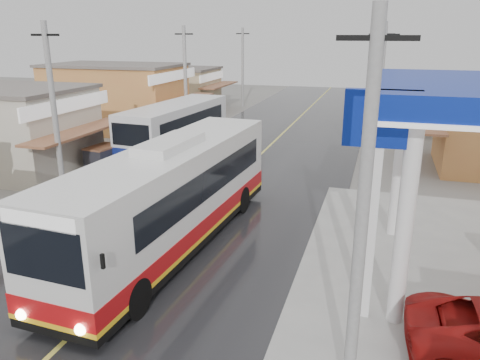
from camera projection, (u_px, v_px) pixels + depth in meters
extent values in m
plane|color=slate|center=(75.00, 332.00, 12.22)|extent=(120.00, 120.00, 0.00)
cube|color=black|center=(240.00, 174.00, 25.91)|extent=(12.00, 90.00, 0.02)
cube|color=#D8CC4C|center=(240.00, 174.00, 25.91)|extent=(0.15, 90.00, 0.01)
cylinder|color=white|center=(399.00, 166.00, 17.40)|extent=(0.44, 0.44, 5.50)
cylinder|color=white|center=(404.00, 227.00, 11.92)|extent=(0.44, 0.44, 5.50)
cube|color=white|center=(373.00, 215.00, 12.07)|extent=(0.25, 0.25, 6.00)
cube|color=navy|center=(382.00, 119.00, 11.31)|extent=(1.80, 0.30, 1.40)
cube|color=silver|center=(172.00, 191.00, 16.55)|extent=(3.37, 12.69, 3.09)
cube|color=black|center=(174.00, 233.00, 17.05)|extent=(3.39, 12.71, 0.31)
cube|color=#B10E12|center=(173.00, 220.00, 16.89)|extent=(3.41, 12.74, 0.58)
cube|color=yellow|center=(174.00, 229.00, 17.00)|extent=(3.42, 12.75, 0.15)
cube|color=black|center=(178.00, 178.00, 16.92)|extent=(3.25, 10.08, 1.05)
cube|color=black|center=(43.00, 254.00, 10.85)|extent=(2.32, 0.26, 1.36)
cube|color=black|center=(235.00, 142.00, 21.99)|extent=(2.32, 0.26, 1.15)
cube|color=white|center=(39.00, 220.00, 10.60)|extent=(2.12, 0.25, 0.37)
cube|color=silver|center=(170.00, 144.00, 16.04)|extent=(1.44, 3.21, 0.31)
cylinder|color=black|center=(66.00, 283.00, 13.47)|extent=(0.44, 1.17, 1.15)
cylinder|color=black|center=(135.00, 298.00, 12.70)|extent=(0.44, 1.17, 1.15)
cylinder|color=black|center=(193.00, 194.00, 20.96)|extent=(0.44, 1.17, 1.15)
cylinder|color=black|center=(241.00, 200.00, 20.19)|extent=(0.44, 1.17, 1.15)
sphere|color=#FFF2CC|center=(22.00, 314.00, 11.62)|extent=(0.31, 0.31, 0.29)
sphere|color=#FFF2CC|center=(81.00, 329.00, 11.03)|extent=(0.31, 0.31, 0.29)
cube|color=black|center=(4.00, 242.00, 11.57)|extent=(0.08, 0.08, 0.37)
cube|color=black|center=(103.00, 261.00, 10.61)|extent=(0.08, 0.08, 0.37)
cube|color=silver|center=(176.00, 126.00, 29.20)|extent=(3.38, 10.01, 2.73)
cube|color=navy|center=(176.00, 140.00, 29.48)|extent=(3.43, 10.05, 1.09)
cube|color=black|center=(176.00, 120.00, 29.09)|extent=(3.29, 8.38, 0.98)
cube|color=black|center=(131.00, 135.00, 24.76)|extent=(2.32, 0.30, 1.20)
cylinder|color=black|center=(129.00, 159.00, 26.92)|extent=(0.41, 1.11, 1.09)
cylinder|color=black|center=(165.00, 163.00, 26.09)|extent=(0.41, 1.11, 1.09)
cylinder|color=black|center=(186.00, 135.00, 33.13)|extent=(0.41, 1.11, 1.09)
cylinder|color=black|center=(216.00, 138.00, 32.30)|extent=(0.41, 1.11, 1.09)
imported|color=black|center=(104.00, 189.00, 22.05)|extent=(0.87, 1.77, 0.89)
imported|color=#26723B|center=(100.00, 177.00, 21.67)|extent=(0.59, 0.44, 1.49)
cube|color=#26262D|center=(103.00, 158.00, 25.74)|extent=(1.43, 1.99, 1.20)
cube|color=brown|center=(102.00, 147.00, 25.54)|extent=(1.48, 2.04, 0.09)
cylinder|color=black|center=(87.00, 170.00, 25.61)|extent=(0.24, 0.57, 0.55)
cylinder|color=black|center=(103.00, 165.00, 26.74)|extent=(0.24, 0.57, 0.55)
cylinder|color=black|center=(102.00, 174.00, 24.98)|extent=(0.18, 0.56, 0.55)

